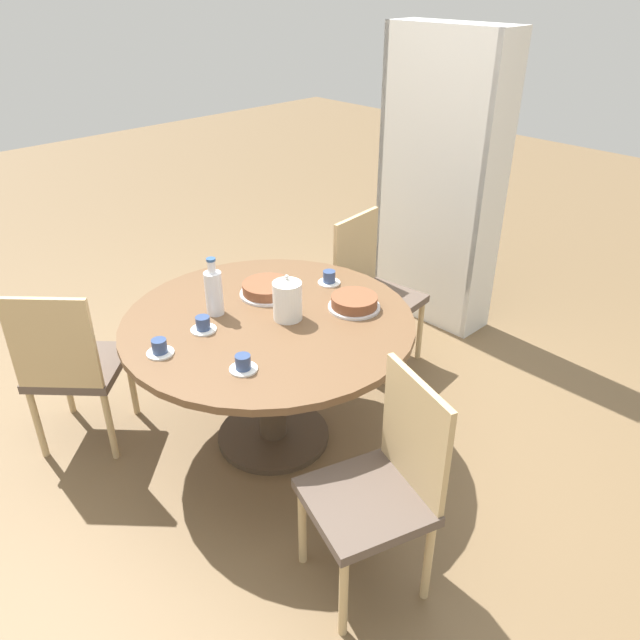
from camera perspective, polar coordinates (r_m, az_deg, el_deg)
name	(u,v)px	position (r m, az deg, el deg)	size (l,w,h in m)	color
ground_plane	(274,437)	(3.35, -4.25, -10.62)	(14.00, 14.00, 0.00)	brown
dining_table	(269,344)	(3.01, -4.65, -2.24)	(1.38, 1.38, 0.71)	#473828
chair_a	(381,485)	(2.41, 5.62, -14.78)	(0.53, 0.53, 0.91)	tan
chair_b	(372,289)	(3.75, 4.81, 2.85)	(0.47, 0.47, 0.91)	tan
chair_c	(72,364)	(3.26, -21.77, -3.79)	(0.59, 0.59, 0.91)	tan
bookshelf	(437,184)	(4.18, 10.62, 12.15)	(0.82, 0.28, 1.88)	silver
coffee_pot	(287,299)	(2.89, -3.00, 1.92)	(0.14, 0.14, 0.23)	white
water_bottle	(214,291)	(2.97, -9.68, 2.59)	(0.08, 0.08, 0.29)	silver
cake_main	(267,289)	(3.15, -4.84, 2.85)	(0.28, 0.28, 0.06)	silver
cake_second	(354,303)	(3.01, 3.15, 1.61)	(0.25, 0.25, 0.06)	silver
cup_a	(160,348)	(2.74, -14.45, -2.50)	(0.12, 0.12, 0.07)	white
cup_b	(243,364)	(2.57, -7.04, -4.02)	(0.12, 0.12, 0.07)	white
cup_c	(329,278)	(3.26, 0.84, 3.83)	(0.12, 0.12, 0.07)	white
cup_d	(203,325)	(2.87, -10.64, -0.45)	(0.12, 0.12, 0.07)	white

